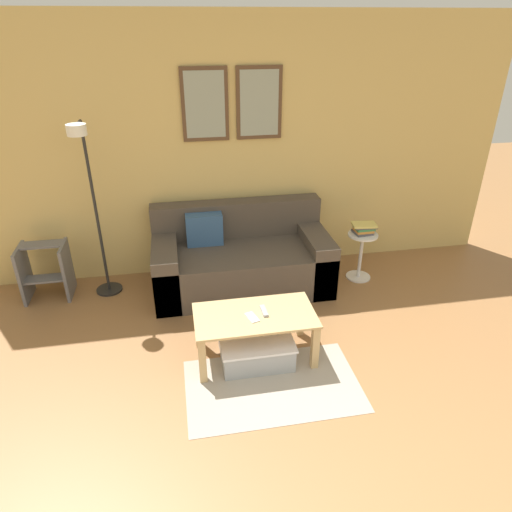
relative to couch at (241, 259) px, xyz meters
name	(u,v)px	position (x,y,z in m)	size (l,w,h in m)	color
wall_back	(239,150)	(0.07, 0.46, 1.00)	(5.60, 0.09, 2.55)	#D6B76B
area_rug	(273,385)	(0.01, -1.51, -0.29)	(1.30, 0.78, 0.01)	#A39989
couch	(241,259)	(0.00, 0.00, 0.00)	(1.74, 0.86, 0.81)	#4C4238
coffee_table	(255,323)	(-0.06, -1.15, 0.04)	(0.95, 0.51, 0.41)	tan
storage_bin	(256,348)	(-0.06, -1.19, -0.18)	(0.58, 0.46, 0.21)	#9EA3A8
floor_lamp	(92,199)	(-1.34, 0.01, 0.74)	(0.26, 0.44, 1.70)	black
side_table	(361,252)	(1.25, -0.09, 0.01)	(0.30, 0.30, 0.51)	white
book_stack	(364,228)	(1.26, -0.07, 0.28)	(0.26, 0.19, 0.11)	#4C4C51
remote_control	(264,311)	(0.01, -1.13, 0.13)	(0.04, 0.15, 0.02)	#99999E
cell_phone	(252,317)	(-0.09, -1.19, 0.12)	(0.07, 0.14, 0.01)	silver
step_stool	(46,270)	(-1.90, 0.12, 0.00)	(0.43, 0.36, 0.55)	slate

